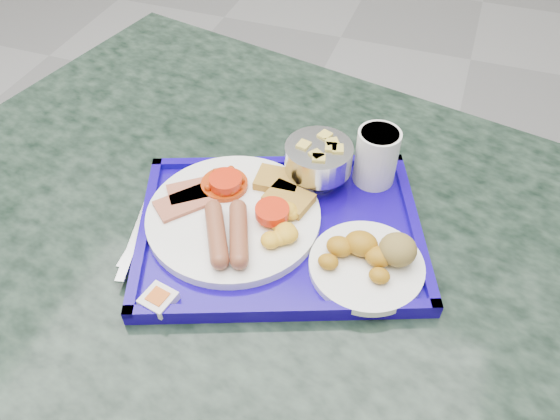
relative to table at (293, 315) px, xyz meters
name	(u,v)px	position (x,y,z in m)	size (l,w,h in m)	color
floor	(159,368)	(-0.42, 0.08, -0.61)	(6.00, 6.00, 0.00)	#9B9B9E
table	(293,315)	(0.00, 0.00, 0.00)	(1.47, 1.13, 0.82)	gray
tray	(280,231)	(-0.02, 0.00, 0.22)	(0.49, 0.43, 0.02)	#140393
main_plate	(240,214)	(-0.08, -0.01, 0.24)	(0.26, 0.26, 0.04)	white
bread_plate	(371,259)	(0.12, -0.03, 0.24)	(0.16, 0.16, 0.05)	white
fruit_bowl	(319,158)	(0.00, 0.12, 0.27)	(0.11, 0.11, 0.07)	#B4B5B7
juice_cup	(377,155)	(0.08, 0.15, 0.27)	(0.07, 0.07, 0.09)	white
spoon	(163,204)	(-0.21, -0.02, 0.23)	(0.03, 0.18, 0.01)	#B4B5B7
knife	(138,231)	(-0.22, -0.08, 0.23)	(0.01, 0.19, 0.00)	#B4B5B7
jam_packet	(158,300)	(-0.13, -0.18, 0.23)	(0.05, 0.05, 0.02)	white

